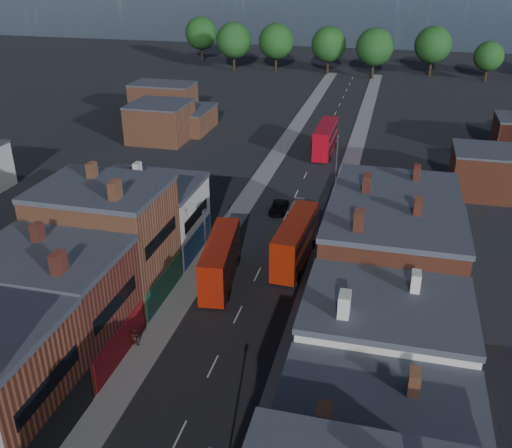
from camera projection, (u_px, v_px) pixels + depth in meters
The scene contains 11 objects.
pavement_west at pixel (243, 205), 80.33m from camera, with size 3.00×200.00×0.12m, color gray.
pavement_east at pixel (335, 214), 77.49m from camera, with size 3.00×200.00×0.12m, color gray.
lamp_post_2 at pixel (205, 240), 60.54m from camera, with size 0.25×0.70×8.12m.
lamp_post_3 at pixel (337, 158), 84.52m from camera, with size 0.25×0.70×8.12m.
bus_0 at pixel (220, 260), 60.72m from camera, with size 4.11×11.80×4.99m.
bus_1 at pixel (295, 240), 64.57m from camera, with size 3.57×12.18×5.20m.
bus_2 at pixel (325, 138), 99.66m from camera, with size 3.15×12.13×5.23m.
car_2 at pixel (279, 208), 78.02m from camera, with size 2.24×4.85×1.35m, color black.
car_3 at pixel (297, 208), 78.07m from camera, with size 1.83×4.50×1.30m, color silver.
ped_1 at pixel (135, 336), 51.47m from camera, with size 0.81×0.44×1.66m, color #402419.
ped_3 at pixel (304, 317), 54.14m from camera, with size 0.97×0.44×1.66m, color #544E48.
Camera 1 is at (13.10, -20.97, 32.36)m, focal length 40.00 mm.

